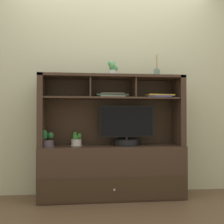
% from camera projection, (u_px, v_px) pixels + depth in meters
% --- Properties ---
extents(floor_plane, '(6.00, 6.00, 0.02)m').
position_uv_depth(floor_plane, '(112.00, 198.00, 3.10)').
color(floor_plane, brown).
rests_on(floor_plane, ground).
extents(back_wall, '(6.00, 0.02, 2.80)m').
position_uv_depth(back_wall, '(110.00, 76.00, 3.35)').
color(back_wall, beige).
rests_on(back_wall, ground).
extents(media_console, '(1.60, 0.43, 1.36)m').
position_uv_depth(media_console, '(112.00, 159.00, 3.11)').
color(media_console, '#3C291E').
rests_on(media_console, ground).
extents(tv_monitor, '(0.61, 0.27, 0.45)m').
position_uv_depth(tv_monitor, '(127.00, 130.00, 3.11)').
color(tv_monitor, black).
rests_on(tv_monitor, media_console).
extents(potted_orchid, '(0.13, 0.13, 0.16)m').
position_uv_depth(potted_orchid, '(76.00, 140.00, 3.08)').
color(potted_orchid, beige).
rests_on(potted_orchid, media_console).
extents(potted_fern, '(0.16, 0.16, 0.19)m').
position_uv_depth(potted_fern, '(47.00, 141.00, 2.98)').
color(potted_fern, '#524450').
rests_on(potted_fern, media_console).
extents(magazine_stack_left, '(0.36, 0.18, 0.05)m').
position_uv_depth(magazine_stack_left, '(112.00, 95.00, 3.15)').
color(magazine_stack_left, beige).
rests_on(magazine_stack_left, media_console).
extents(magazine_stack_centre, '(0.32, 0.25, 0.03)m').
position_uv_depth(magazine_stack_centre, '(159.00, 96.00, 3.13)').
color(magazine_stack_centre, '#3A4187').
rests_on(magazine_stack_centre, media_console).
extents(diffuser_bottle, '(0.07, 0.07, 0.26)m').
position_uv_depth(diffuser_bottle, '(157.00, 73.00, 3.19)').
color(diffuser_bottle, slate).
rests_on(diffuser_bottle, media_console).
extents(potted_succulent, '(0.12, 0.11, 0.17)m').
position_uv_depth(potted_succulent, '(113.00, 69.00, 3.11)').
color(potted_succulent, silver).
rests_on(potted_succulent, media_console).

